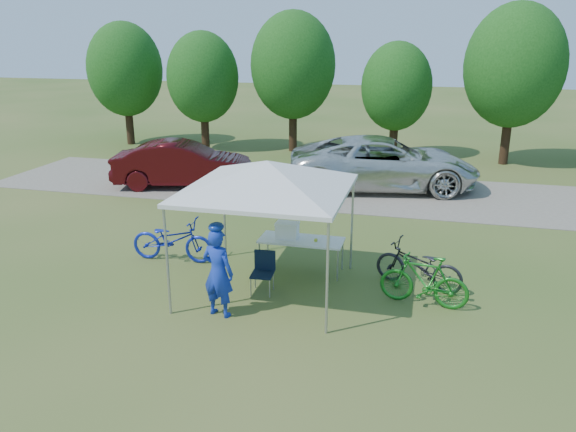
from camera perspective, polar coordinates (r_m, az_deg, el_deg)
name	(u,v)px	position (r m, az deg, el deg)	size (l,w,h in m)	color
ground	(269,289)	(11.81, -1.99, -7.40)	(100.00, 100.00, 0.00)	#2D5119
gravel_strip	(334,190)	(19.16, 4.71, 2.63)	(24.00, 5.00, 0.02)	gray
canopy	(267,164)	(10.94, -2.14, 5.26)	(4.53, 4.53, 3.00)	#A5A5AA
treeline	(354,72)	(24.55, 6.71, 14.29)	(24.89, 4.28, 6.30)	#382314
folding_table	(301,241)	(12.38, 1.36, -2.56)	(1.85, 0.77, 0.76)	white
folding_chair	(263,268)	(11.52, -2.51, -5.32)	(0.47, 0.48, 0.86)	black
cooler	(287,230)	(12.37, -0.09, -1.45)	(0.50, 0.34, 0.36)	white
ice_cream_cup	(316,240)	(12.24, 2.85, -2.46)	(0.07, 0.07, 0.06)	gold
cyclist	(218,273)	(10.50, -7.12, -5.74)	(0.63, 0.41, 1.72)	#1531B1
bike_blue	(173,240)	(13.31, -11.65, -2.38)	(0.68, 1.96, 1.03)	#1324A7
bike_green	(424,280)	(11.25, 13.65, -6.38)	(0.49, 1.72, 1.03)	#1A751E
bike_dark	(419,265)	(11.99, 13.12, -4.91)	(0.65, 1.87, 0.98)	black
minivan	(384,163)	(19.41, 9.70, 5.34)	(2.92, 6.32, 1.76)	silver
sedan	(183,164)	(19.75, -10.58, 5.21)	(1.65, 4.73, 1.56)	#410A0E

